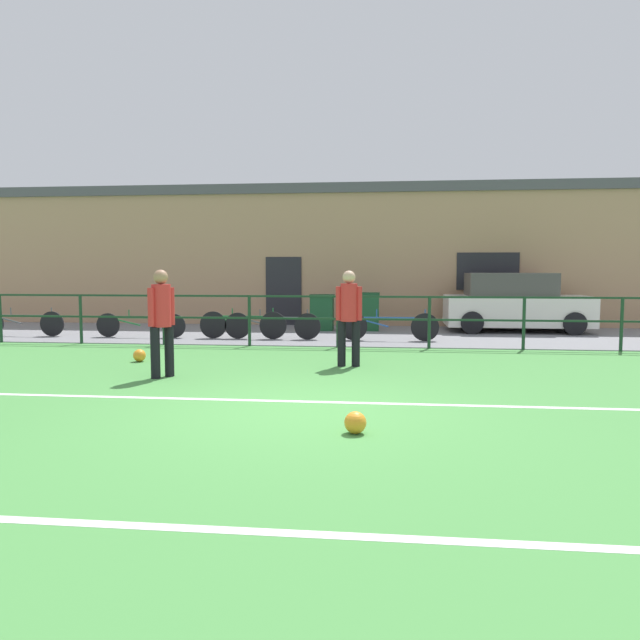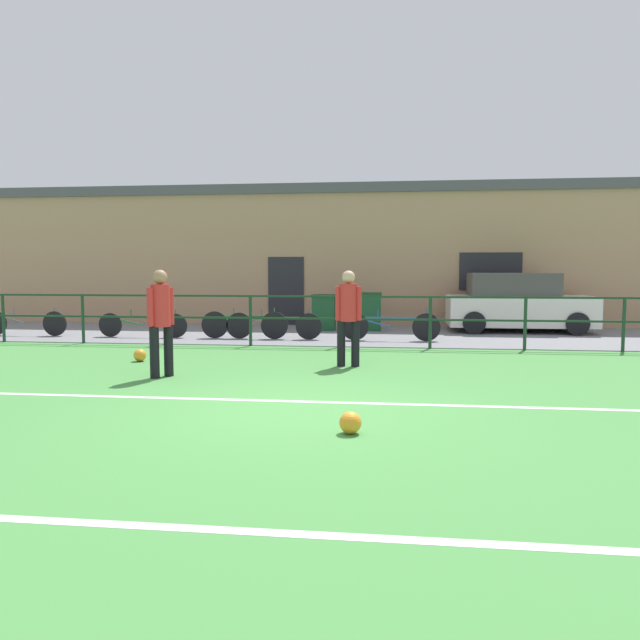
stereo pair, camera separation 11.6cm
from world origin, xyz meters
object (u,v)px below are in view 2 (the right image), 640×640
object	(u,v)px
soccer_ball_spare	(350,423)
bicycle_parked_2	(244,325)
player_winger	(348,312)
parked_car_red	(517,304)
bicycle_parked_0	(390,326)
trash_bin_0	(370,311)
trash_bin_1	(324,312)
bicycle_parked_3	(25,323)
bicycle_parked_4	(273,325)
player_striker	(161,316)
bicycle_parked_1	(142,325)
soccer_ball_match	(140,355)

from	to	relation	value
soccer_ball_spare	bicycle_parked_2	world-z (taller)	bicycle_parked_2
player_winger	parked_car_red	bearing A→B (deg)	55.54
player_winger	bicycle_parked_0	size ratio (longest dim) A/B	0.72
trash_bin_0	trash_bin_1	world-z (taller)	trash_bin_0
bicycle_parked_3	trash_bin_0	size ratio (longest dim) A/B	2.15
bicycle_parked_4	trash_bin_0	xyz separation A→B (m)	(2.27, 2.38, 0.20)
trash_bin_0	trash_bin_1	xyz separation A→B (m)	(-1.28, -0.11, -0.03)
player_striker	bicycle_parked_1	distance (m)	5.88
soccer_ball_spare	trash_bin_1	xyz separation A→B (m)	(-1.49, 10.50, 0.41)
bicycle_parked_0	soccer_ball_spare	bearing A→B (deg)	-92.55
soccer_ball_match	bicycle_parked_0	size ratio (longest dim) A/B	0.10
soccer_ball_match	bicycle_parked_0	distance (m)	5.96
player_winger	parked_car_red	size ratio (longest dim) A/B	0.45
soccer_ball_spare	trash_bin_0	xyz separation A→B (m)	(-0.21, 10.61, 0.44)
bicycle_parked_1	trash_bin_0	xyz separation A→B (m)	(5.62, 2.38, 0.22)
bicycle_parked_3	trash_bin_0	world-z (taller)	trash_bin_0
bicycle_parked_3	trash_bin_1	bearing A→B (deg)	16.77
bicycle_parked_0	trash_bin_0	xyz separation A→B (m)	(-0.57, 2.38, 0.19)
parked_car_red	bicycle_parked_2	size ratio (longest dim) A/B	1.76
bicycle_parked_0	bicycle_parked_3	distance (m)	9.37
trash_bin_1	player_striker	bearing A→B (deg)	-103.20
parked_car_red	bicycle_parked_4	distance (m)	6.81
soccer_ball_spare	trash_bin_1	size ratio (longest dim) A/B	0.24
bicycle_parked_0	bicycle_parked_1	xyz separation A→B (m)	(-6.20, -0.00, -0.03)
player_winger	parked_car_red	world-z (taller)	player_winger
bicycle_parked_2	bicycle_parked_3	distance (m)	5.80
parked_car_red	bicycle_parked_0	xyz separation A→B (m)	(-3.45, -2.59, -0.41)
bicycle_parked_2	trash_bin_0	world-z (taller)	trash_bin_0
bicycle_parked_1	bicycle_parked_2	xyz separation A→B (m)	(2.62, 0.00, 0.03)
bicycle_parked_1	bicycle_parked_3	xyz separation A→B (m)	(-3.18, 0.00, 0.02)
parked_car_red	bicycle_parked_0	world-z (taller)	parked_car_red
soccer_ball_match	bicycle_parked_1	bearing A→B (deg)	112.55
bicycle_parked_3	trash_bin_0	xyz separation A→B (m)	(8.80, 2.38, 0.20)
bicycle_parked_1	bicycle_parked_4	distance (m)	3.36
soccer_ball_spare	bicycle_parked_0	size ratio (longest dim) A/B	0.10
bicycle_parked_2	bicycle_parked_4	distance (m)	0.73
player_winger	soccer_ball_spare	bearing A→B (deg)	-86.87
parked_car_red	bicycle_parked_1	xyz separation A→B (m)	(-9.64, -2.59, -0.44)
soccer_ball_match	bicycle_parked_2	size ratio (longest dim) A/B	0.11
soccer_ball_spare	bicycle_parked_1	xyz separation A→B (m)	(-5.83, 8.23, 0.22)
soccer_ball_spare	bicycle_parked_4	bearing A→B (deg)	106.72
bicycle_parked_0	parked_car_red	bearing A→B (deg)	36.98
parked_car_red	trash_bin_0	xyz separation A→B (m)	(-4.02, -0.22, -0.22)
trash_bin_0	trash_bin_1	size ratio (longest dim) A/B	1.05
bicycle_parked_0	bicycle_parked_2	xyz separation A→B (m)	(-3.57, -0.00, 0.00)
soccer_ball_match	trash_bin_0	size ratio (longest dim) A/B	0.22
bicycle_parked_2	soccer_ball_spare	bearing A→B (deg)	-68.71
player_striker	bicycle_parked_1	size ratio (longest dim) A/B	0.74
player_winger	trash_bin_1	world-z (taller)	player_winger
bicycle_parked_4	parked_car_red	bearing A→B (deg)	22.44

